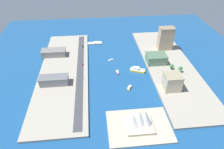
{
  "coord_description": "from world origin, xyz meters",
  "views": [
    {
      "loc": [
        34.63,
        251.44,
        173.84
      ],
      "look_at": [
        10.62,
        18.68,
        4.4
      ],
      "focal_mm": 32.59,
      "sensor_mm": 36.0,
      "label": 1
    }
  ],
  "objects": [
    {
      "name": "apartment_midrise_tan",
      "position": [
        -87.53,
        -51.0,
        22.24
      ],
      "size": [
        24.97,
        15.48,
        38.75
      ],
      "color": "tan",
      "rests_on": "quay_west"
    },
    {
      "name": "warehouse_low_gray",
      "position": [
        89.61,
        29.56,
        8.59
      ],
      "size": [
        38.68,
        15.76,
        11.46
      ],
      "color": "gray",
      "rests_on": "quay_east"
    },
    {
      "name": "quay_east",
      "position": [
        79.97,
        0.0,
        1.42
      ],
      "size": [
        70.0,
        240.0,
        2.83
      ],
      "primitive_type": "cube",
      "color": "gray",
      "rests_on": "ground_plane"
    },
    {
      "name": "tugboat_red",
      "position": [
        1.59,
        9.29,
        1.33
      ],
      "size": [
        4.56,
        10.66,
        3.75
      ],
      "color": "red",
      "rests_on": "ground_plane"
    },
    {
      "name": "traffic_light_waterfront",
      "position": [
        49.79,
        25.26,
        7.17
      ],
      "size": [
        0.36,
        0.36,
        6.5
      ],
      "color": "black",
      "rests_on": "quay_east"
    },
    {
      "name": "barge_flat_brown",
      "position": [
        31.01,
        -88.03,
        1.02
      ],
      "size": [
        30.0,
        9.1,
        2.86
      ],
      "color": "brown",
      "rests_on": "ground_plane"
    },
    {
      "name": "opera_landmark",
      "position": [
        -8.97,
        111.24,
        10.97
      ],
      "size": [
        28.51,
        27.43,
        23.68
      ],
      "color": "#BCAD93",
      "rests_on": "peninsula_point"
    },
    {
      "name": "ferry_yellow_fast",
      "position": [
        -28.42,
        7.84,
        2.34
      ],
      "size": [
        24.11,
        15.86,
        6.41
      ],
      "color": "yellow",
      "rests_on": "ground_plane"
    },
    {
      "name": "suv_black",
      "position": [
        53.37,
        -71.89,
        3.82
      ],
      "size": [
        2.14,
        4.31,
        1.73
      ],
      "color": "black",
      "rests_on": "road_strip"
    },
    {
      "name": "quay_west",
      "position": [
        -79.97,
        0.0,
        1.42
      ],
      "size": [
        70.0,
        240.0,
        2.83
      ],
      "primitive_type": "cube",
      "color": "gray",
      "rests_on": "ground_plane"
    },
    {
      "name": "office_block_beige",
      "position": [
        -63.07,
        55.4,
        13.63
      ],
      "size": [
        21.74,
        19.99,
        21.52
      ],
      "color": "#C6B793",
      "rests_on": "quay_west"
    },
    {
      "name": "terminal_long_green",
      "position": [
        -60.86,
        -8.76,
        9.81
      ],
      "size": [
        30.47,
        23.21,
        13.9
      ],
      "color": "slate",
      "rests_on": "quay_west"
    },
    {
      "name": "peninsula_point",
      "position": [
        -9.03,
        111.24,
        1.0
      ],
      "size": [
        67.87,
        49.07,
        2.0
      ],
      "primitive_type": "cube",
      "color": "#A89E89",
      "rests_on": "ground_plane"
    },
    {
      "name": "ground_plane",
      "position": [
        0.0,
        0.0,
        0.0
      ],
      "size": [
        440.0,
        440.0,
        0.0
      ],
      "primitive_type": "plane",
      "color": "navy"
    },
    {
      "name": "water_taxi_orange",
      "position": [
        -9.8,
        46.38,
        1.34
      ],
      "size": [
        8.06,
        11.43,
        3.43
      ],
      "color": "orange",
      "rests_on": "ground_plane"
    },
    {
      "name": "sailboat_small_white",
      "position": [
        7.55,
        -26.69,
        0.94
      ],
      "size": [
        9.38,
        4.07,
        9.81
      ],
      "color": "white",
      "rests_on": "ground_plane"
    },
    {
      "name": "road_strip",
      "position": [
        56.13,
        0.0,
        2.91
      ],
      "size": [
        9.86,
        228.0,
        0.15
      ],
      "primitive_type": "cube",
      "color": "#38383D",
      "rests_on": "quay_east"
    },
    {
      "name": "pickup_red",
      "position": [
        52.59,
        -13.4,
        3.73
      ],
      "size": [
        2.11,
        4.7,
        1.52
      ],
      "color": "black",
      "rests_on": "road_strip"
    },
    {
      "name": "carpark_squat_concrete",
      "position": [
        99.74,
        -46.63,
        8.17
      ],
      "size": [
        38.89,
        17.92,
        10.62
      ],
      "color": "gray",
      "rests_on": "quay_east"
    },
    {
      "name": "park_tree_cluster",
      "position": [
        -83.8,
        17.6,
        8.59
      ],
      "size": [
        15.66,
        21.27,
        9.44
      ],
      "color": "brown",
      "rests_on": "quay_west"
    }
  ]
}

